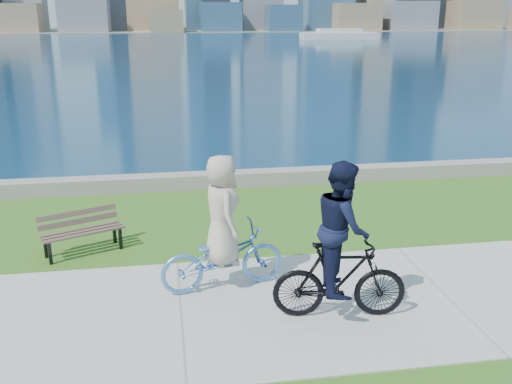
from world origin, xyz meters
TOP-DOWN VIEW (x-y plane):
  - ground at (0.00, 0.00)m, footprint 320.00×320.00m
  - concrete_path at (0.00, 0.00)m, footprint 80.00×3.50m
  - seawall at (0.00, 6.20)m, footprint 90.00×0.50m
  - bay_water at (0.00, 72.00)m, footprint 320.00×131.00m
  - far_shore at (0.00, 130.00)m, footprint 320.00×30.00m
  - ferry_far at (27.76, 82.01)m, footprint 12.05×3.44m
  - park_bench at (-1.66, 2.57)m, footprint 1.50×1.02m
  - cyclist_woman at (0.68, 0.73)m, footprint 1.00×2.03m
  - cyclist_man at (2.20, -0.41)m, footprint 0.80×1.92m

SIDE VIEW (x-z plane):
  - ground at x=0.00m, z-range 0.00..0.00m
  - bay_water at x=0.00m, z-range 0.00..0.01m
  - concrete_path at x=0.00m, z-range 0.00..0.02m
  - far_shore at x=0.00m, z-range 0.00..0.12m
  - seawall at x=0.00m, z-range 0.00..0.35m
  - park_bench at x=-1.66m, z-range 0.08..0.82m
  - ferry_far at x=27.76m, z-range -0.14..1.50m
  - cyclist_woman at x=0.68m, z-range -0.25..1.87m
  - cyclist_man at x=2.20m, z-range -0.16..2.10m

